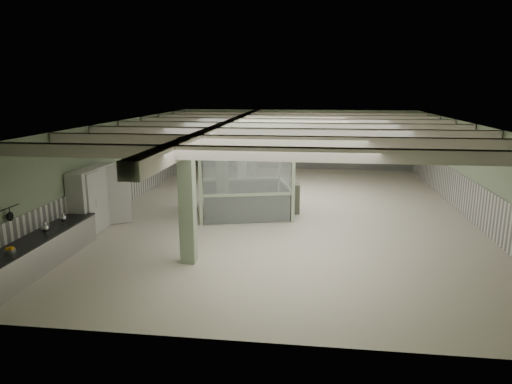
# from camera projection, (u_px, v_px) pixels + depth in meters

# --- Properties ---
(floor) EXTENTS (20.00, 20.00, 0.00)m
(floor) POSITION_uv_depth(u_px,v_px,m) (287.00, 210.00, 18.73)
(floor) COLOR beige
(floor) RESTS_ON ground
(ceiling) EXTENTS (14.00, 20.00, 0.02)m
(ceiling) POSITION_uv_depth(u_px,v_px,m) (289.00, 122.00, 17.92)
(ceiling) COLOR white
(ceiling) RESTS_ON wall_back
(wall_back) EXTENTS (14.00, 0.02, 3.60)m
(wall_back) POSITION_uv_depth(u_px,v_px,m) (297.00, 139.00, 27.99)
(wall_back) COLOR #8FA483
(wall_back) RESTS_ON floor
(wall_front) EXTENTS (14.00, 0.02, 3.60)m
(wall_front) POSITION_uv_depth(u_px,v_px,m) (258.00, 257.00, 8.66)
(wall_front) COLOR #8FA483
(wall_front) RESTS_ON floor
(wall_left) EXTENTS (0.02, 20.00, 3.60)m
(wall_left) POSITION_uv_depth(u_px,v_px,m) (122.00, 164.00, 19.18)
(wall_left) COLOR #8FA483
(wall_left) RESTS_ON floor
(wall_right) EXTENTS (0.02, 20.00, 3.60)m
(wall_right) POSITION_uv_depth(u_px,v_px,m) (471.00, 171.00, 17.47)
(wall_right) COLOR #8FA483
(wall_right) RESTS_ON floor
(wainscot_left) EXTENTS (0.05, 19.90, 1.50)m
(wainscot_left) POSITION_uv_depth(u_px,v_px,m) (124.00, 188.00, 19.41)
(wainscot_left) COLOR silver
(wainscot_left) RESTS_ON floor
(wainscot_right) EXTENTS (0.05, 19.90, 1.50)m
(wainscot_right) POSITION_uv_depth(u_px,v_px,m) (467.00, 198.00, 17.71)
(wainscot_right) COLOR silver
(wainscot_right) RESTS_ON floor
(wainscot_back) EXTENTS (13.90, 0.05, 1.50)m
(wainscot_back) POSITION_uv_depth(u_px,v_px,m) (297.00, 156.00, 28.20)
(wainscot_back) COLOR silver
(wainscot_back) RESTS_ON floor
(girder) EXTENTS (0.45, 19.90, 0.40)m
(girder) POSITION_uv_depth(u_px,v_px,m) (226.00, 127.00, 18.27)
(girder) COLOR beige
(girder) RESTS_ON ceiling
(beam_a) EXTENTS (13.90, 0.35, 0.32)m
(beam_a) POSITION_uv_depth(u_px,v_px,m) (271.00, 154.00, 10.71)
(beam_a) COLOR beige
(beam_a) RESTS_ON ceiling
(beam_b) EXTENTS (13.90, 0.35, 0.32)m
(beam_b) POSITION_uv_depth(u_px,v_px,m) (279.00, 141.00, 13.12)
(beam_b) COLOR beige
(beam_b) RESTS_ON ceiling
(beam_c) EXTENTS (13.90, 0.35, 0.32)m
(beam_c) POSITION_uv_depth(u_px,v_px,m) (285.00, 133.00, 15.54)
(beam_c) COLOR beige
(beam_c) RESTS_ON ceiling
(beam_d) EXTENTS (13.90, 0.35, 0.32)m
(beam_d) POSITION_uv_depth(u_px,v_px,m) (289.00, 127.00, 17.96)
(beam_d) COLOR beige
(beam_d) RESTS_ON ceiling
(beam_e) EXTENTS (13.90, 0.35, 0.32)m
(beam_e) POSITION_uv_depth(u_px,v_px,m) (292.00, 122.00, 20.37)
(beam_e) COLOR beige
(beam_e) RESTS_ON ceiling
(beam_f) EXTENTS (13.90, 0.35, 0.32)m
(beam_f) POSITION_uv_depth(u_px,v_px,m) (294.00, 118.00, 22.79)
(beam_f) COLOR beige
(beam_f) RESTS_ON ceiling
(beam_g) EXTENTS (13.90, 0.35, 0.32)m
(beam_g) POSITION_uv_depth(u_px,v_px,m) (296.00, 115.00, 25.21)
(beam_g) COLOR beige
(beam_g) RESTS_ON ceiling
(column_a) EXTENTS (0.42, 0.42, 3.60)m
(column_a) POSITION_uv_depth(u_px,v_px,m) (187.00, 202.00, 12.83)
(column_a) COLOR #94A988
(column_a) RESTS_ON floor
(column_b) EXTENTS (0.42, 0.42, 3.60)m
(column_b) POSITION_uv_depth(u_px,v_px,m) (222.00, 170.00, 17.66)
(column_b) COLOR #94A988
(column_b) RESTS_ON floor
(column_c) EXTENTS (0.42, 0.42, 3.60)m
(column_c) POSITION_uv_depth(u_px,v_px,m) (242.00, 152.00, 22.49)
(column_c) COLOR #94A988
(column_c) RESTS_ON floor
(column_d) EXTENTS (0.42, 0.42, 3.60)m
(column_d) POSITION_uv_depth(u_px,v_px,m) (253.00, 143.00, 26.36)
(column_d) COLOR #94A988
(column_d) RESTS_ON floor
(hook_rail) EXTENTS (0.02, 1.20, 0.02)m
(hook_rail) POSITION_uv_depth(u_px,v_px,m) (4.00, 210.00, 11.81)
(hook_rail) COLOR black
(hook_rail) RESTS_ON wall_left
(pendant_front) EXTENTS (0.44, 0.44, 0.22)m
(pendant_front) POSITION_uv_depth(u_px,v_px,m) (296.00, 155.00, 13.15)
(pendant_front) COLOR #2B3A2D
(pendant_front) RESTS_ON ceiling
(pendant_mid) EXTENTS (0.44, 0.44, 0.22)m
(pendant_mid) POSITION_uv_depth(u_px,v_px,m) (302.00, 135.00, 18.46)
(pendant_mid) COLOR #2B3A2D
(pendant_mid) RESTS_ON ceiling
(pendant_back) EXTENTS (0.44, 0.44, 0.22)m
(pendant_back) POSITION_uv_depth(u_px,v_px,m) (304.00, 125.00, 23.30)
(pendant_back) COLOR #2B3A2D
(pendant_back) RESTS_ON ceiling
(prep_counter) EXTENTS (0.90, 5.18, 0.91)m
(prep_counter) POSITION_uv_depth(u_px,v_px,m) (38.00, 253.00, 12.66)
(prep_counter) COLOR silver
(prep_counter) RESTS_ON floor
(pitcher_near) EXTENTS (0.23, 0.25, 0.27)m
(pitcher_near) POSITION_uv_depth(u_px,v_px,m) (63.00, 218.00, 13.99)
(pitcher_near) COLOR silver
(pitcher_near) RESTS_ON prep_counter
(pitcher_far) EXTENTS (0.26, 0.28, 0.32)m
(pitcher_far) POSITION_uv_depth(u_px,v_px,m) (45.00, 227.00, 12.97)
(pitcher_far) COLOR silver
(pitcher_far) RESTS_ON prep_counter
(orange_bowl) EXTENTS (0.32, 0.32, 0.09)m
(orange_bowl) POSITION_uv_depth(u_px,v_px,m) (10.00, 251.00, 11.38)
(orange_bowl) COLOR #B2B2B7
(orange_bowl) RESTS_ON prep_counter
(skillet_far) EXTENTS (0.03, 0.24, 0.24)m
(skillet_far) POSITION_uv_depth(u_px,v_px,m) (10.00, 217.00, 11.97)
(skillet_far) COLOR black
(skillet_far) RESTS_ON hook_rail
(walkin_cooler) EXTENTS (1.17, 2.46, 2.25)m
(walkin_cooler) POSITION_uv_depth(u_px,v_px,m) (94.00, 199.00, 16.01)
(walkin_cooler) COLOR silver
(walkin_cooler) RESTS_ON floor
(guard_booth) EXTENTS (4.30, 3.88, 2.96)m
(guard_booth) POSITION_uv_depth(u_px,v_px,m) (244.00, 165.00, 17.88)
(guard_booth) COLOR #B0C79F
(guard_booth) RESTS_ON floor
(filing_cabinet) EXTENTS (0.44, 0.59, 1.19)m
(filing_cabinet) POSITION_uv_depth(u_px,v_px,m) (295.00, 198.00, 18.25)
(filing_cabinet) COLOR #55594A
(filing_cabinet) RESTS_ON floor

